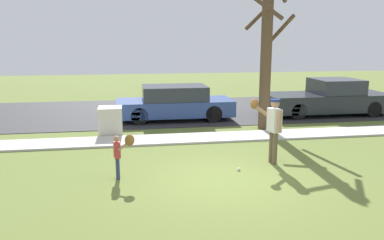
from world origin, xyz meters
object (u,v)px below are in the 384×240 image
(utility_cabinet, at_px, (111,121))
(parked_wagon_blue, at_px, (175,103))
(person_adult, at_px, (272,123))
(person_child, at_px, (121,150))
(street_tree_near, at_px, (266,49))
(parked_pickup_dark, at_px, (328,99))
(baseball, at_px, (239,169))

(utility_cabinet, xyz_separation_m, parked_wagon_blue, (2.38, 2.10, 0.20))
(person_adult, bearing_deg, person_child, 0.84)
(person_child, relative_size, street_tree_near, 0.20)
(person_adult, bearing_deg, parked_wagon_blue, -80.46)
(parked_wagon_blue, xyz_separation_m, parked_pickup_dark, (6.48, 0.03, 0.01))
(person_child, height_order, street_tree_near, street_tree_near)
(parked_pickup_dark, bearing_deg, person_child, 37.20)
(parked_wagon_blue, bearing_deg, parked_pickup_dark, -179.76)
(street_tree_near, distance_m, parked_wagon_blue, 4.17)
(baseball, bearing_deg, parked_wagon_blue, 97.46)
(person_adult, height_order, person_child, person_adult)
(utility_cabinet, height_order, parked_pickup_dark, parked_pickup_dark)
(person_adult, bearing_deg, parked_pickup_dark, -136.26)
(person_child, height_order, utility_cabinet, person_child)
(baseball, distance_m, street_tree_near, 5.46)
(baseball, bearing_deg, utility_cabinet, 127.51)
(street_tree_near, distance_m, parked_pickup_dark, 4.63)
(person_child, height_order, baseball, person_child)
(person_adult, relative_size, utility_cabinet, 1.79)
(person_adult, xyz_separation_m, baseball, (-0.98, -0.45, -1.01))
(person_child, height_order, parked_wagon_blue, parked_wagon_blue)
(baseball, bearing_deg, street_tree_near, 63.36)
(person_adult, height_order, baseball, person_adult)
(utility_cabinet, bearing_deg, baseball, -52.49)
(person_adult, bearing_deg, utility_cabinet, -49.34)
(person_adult, relative_size, baseball, 22.53)
(utility_cabinet, relative_size, parked_pickup_dark, 0.18)
(parked_wagon_blue, distance_m, parked_pickup_dark, 6.48)
(person_adult, distance_m, parked_pickup_dark, 7.50)
(person_child, bearing_deg, baseball, -5.28)
(parked_wagon_blue, bearing_deg, street_tree_near, 144.96)
(person_adult, xyz_separation_m, parked_wagon_blue, (-1.80, 5.82, -0.38))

